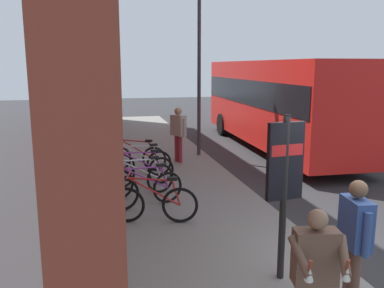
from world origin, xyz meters
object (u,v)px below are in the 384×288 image
at_px(bicycle_under_window, 141,164).
at_px(bicycle_leaning_wall, 154,204).
at_px(bicycle_beside_lamp, 141,180).
at_px(pedestrian_crossing_street, 178,129).
at_px(bicycle_end_of_row, 142,171).
at_px(bicycle_far_end, 137,157).
at_px(tourist_with_hotdogs, 316,266).
at_px(bicycle_by_door, 146,190).
at_px(transit_info_sign, 285,172).
at_px(street_lamp, 199,58).
at_px(city_bus, 276,99).
at_px(pedestrian_near_bus, 355,231).

bearing_deg(bicycle_under_window, bicycle_leaning_wall, 178.19).
bearing_deg(bicycle_beside_lamp, pedestrian_crossing_street, -25.69).
distance_m(bicycle_end_of_row, bicycle_far_end, 1.64).
xyz_separation_m(bicycle_under_window, pedestrian_crossing_street, (1.56, -1.36, 0.69)).
bearing_deg(bicycle_under_window, bicycle_end_of_row, 174.95).
relative_size(bicycle_end_of_row, tourist_with_hotdogs, 1.09).
height_order(bicycle_by_door, bicycle_far_end, same).
distance_m(bicycle_leaning_wall, transit_info_sign, 3.19).
relative_size(bicycle_far_end, tourist_with_hotdogs, 1.05).
distance_m(bicycle_end_of_row, transit_info_sign, 5.44).
distance_m(bicycle_by_door, bicycle_far_end, 3.24).
relative_size(bicycle_end_of_row, bicycle_far_end, 1.04).
relative_size(bicycle_end_of_row, street_lamp, 0.31).
relative_size(bicycle_leaning_wall, bicycle_end_of_row, 0.99).
xyz_separation_m(bicycle_by_door, transit_info_sign, (-3.50, -1.54, 1.21)).
xyz_separation_m(bicycle_under_window, street_lamp, (2.49, -2.27, 2.93)).
distance_m(bicycle_by_door, tourist_with_hotdogs, 5.19).
relative_size(bicycle_beside_lamp, transit_info_sign, 0.71).
bearing_deg(transit_info_sign, city_bus, -23.85).
bearing_deg(pedestrian_crossing_street, transit_info_sign, -179.64).
distance_m(bicycle_leaning_wall, bicycle_by_door, 0.96).
xyz_separation_m(bicycle_beside_lamp, street_lamp, (4.14, -2.45, 2.93)).
height_order(bicycle_by_door, tourist_with_hotdogs, tourist_with_hotdogs).
bearing_deg(city_bus, pedestrian_crossing_street, 114.72).
xyz_separation_m(bicycle_beside_lamp, transit_info_sign, (-4.27, -1.59, 1.21)).
bearing_deg(bicycle_under_window, pedestrian_near_bus, -163.90).
relative_size(bicycle_far_end, pedestrian_crossing_street, 0.96).
relative_size(bicycle_leaning_wall, street_lamp, 0.31).
distance_m(bicycle_by_door, bicycle_end_of_row, 1.59).
relative_size(bicycle_under_window, pedestrian_crossing_street, 1.00).
height_order(bicycle_by_door, pedestrian_crossing_street, pedestrian_crossing_street).
bearing_deg(pedestrian_near_bus, city_bus, -19.31).
height_order(transit_info_sign, street_lamp, street_lamp).
distance_m(pedestrian_near_bus, tourist_with_hotdogs, 1.11).
height_order(bicycle_leaning_wall, city_bus, city_bus).
height_order(bicycle_by_door, bicycle_beside_lamp, same).
bearing_deg(pedestrian_near_bus, bicycle_under_window, 16.10).
bearing_deg(bicycle_leaning_wall, bicycle_by_door, 1.86).
bearing_deg(bicycle_end_of_row, pedestrian_near_bus, -161.19).
relative_size(bicycle_beside_lamp, pedestrian_crossing_street, 0.97).
bearing_deg(tourist_with_hotdogs, bicycle_far_end, 7.51).
bearing_deg(street_lamp, pedestrian_crossing_street, 135.63).
height_order(bicycle_by_door, transit_info_sign, transit_info_sign).
bearing_deg(bicycle_under_window, city_bus, -57.83).
xyz_separation_m(bicycle_beside_lamp, bicycle_end_of_row, (0.82, -0.11, 0.00)).
xyz_separation_m(bicycle_leaning_wall, pedestrian_crossing_street, (4.94, -1.47, 0.69)).
height_order(bicycle_under_window, pedestrian_crossing_street, pedestrian_crossing_street).
bearing_deg(bicycle_far_end, tourist_with_hotdogs, -172.49).
distance_m(bicycle_beside_lamp, pedestrian_crossing_street, 3.63).
bearing_deg(street_lamp, bicycle_far_end, 126.04).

